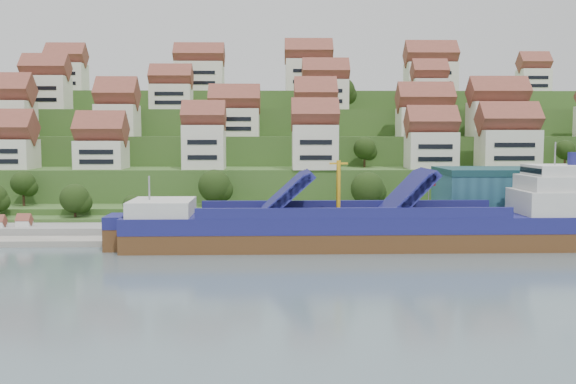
{
  "coord_description": "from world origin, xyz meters",
  "views": [
    {
      "loc": [
        -9.12,
        -102.65,
        18.45
      ],
      "look_at": [
        -6.89,
        14.0,
        8.0
      ],
      "focal_mm": 40.0,
      "sensor_mm": 36.0,
      "label": 1
    }
  ],
  "objects": [
    {
      "name": "ground",
      "position": [
        0.0,
        0.0,
        0.0
      ],
      "size": [
        300.0,
        300.0,
        0.0
      ],
      "primitive_type": "plane",
      "color": "slate",
      "rests_on": "ground"
    },
    {
      "name": "quay",
      "position": [
        20.0,
        15.0,
        1.1
      ],
      "size": [
        180.0,
        14.0,
        2.2
      ],
      "primitive_type": "cube",
      "color": "gray",
      "rests_on": "ground"
    },
    {
      "name": "pebble_beach",
      "position": [
        -58.0,
        12.0,
        0.5
      ],
      "size": [
        45.0,
        20.0,
        1.0
      ],
      "primitive_type": "cube",
      "color": "gray",
      "rests_on": "ground"
    },
    {
      "name": "hillside",
      "position": [
        0.0,
        103.55,
        10.66
      ],
      "size": [
        260.0,
        128.0,
        31.0
      ],
      "color": "#2D4C1E",
      "rests_on": "ground"
    },
    {
      "name": "hillside_village",
      "position": [
        -2.59,
        60.45,
        24.25
      ],
      "size": [
        161.24,
        63.54,
        29.21
      ],
      "color": "silver",
      "rests_on": "ground"
    },
    {
      "name": "hillside_trees",
      "position": [
        -5.36,
        44.26,
        16.4
      ],
      "size": [
        141.02,
        61.9,
        30.65
      ],
      "color": "#223913",
      "rests_on": "ground"
    },
    {
      "name": "flagpole",
      "position": [
        18.11,
        10.0,
        6.88
      ],
      "size": [
        1.28,
        0.16,
        8.0
      ],
      "color": "gray",
      "rests_on": "quay"
    },
    {
      "name": "cargo_ship",
      "position": [
        7.17,
        0.99,
        3.26
      ],
      "size": [
        77.09,
        12.9,
        17.05
      ],
      "rotation": [
        0.0,
        0.0,
        0.01
      ],
      "color": "#55331A",
      "rests_on": "ground"
    }
  ]
}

